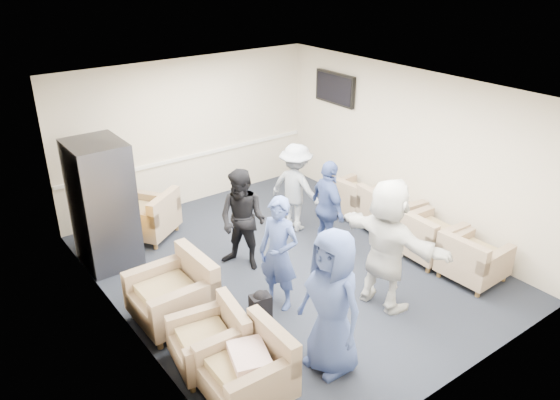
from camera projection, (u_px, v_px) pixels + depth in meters
floor at (288, 267)px, 8.29m from camera, size 6.00×6.00×0.00m
ceiling at (290, 91)px, 7.15m from camera, size 6.00×6.00×0.00m
back_wall at (189, 133)px, 9.91m from camera, size 5.00×0.02×2.70m
front_wall at (468, 279)px, 5.54m from camera, size 5.00×0.02×2.70m
left_wall at (119, 236)px, 6.37m from camera, size 0.02×6.00×2.70m
right_wall at (408, 150)px, 9.07m from camera, size 0.02×6.00×2.70m
chair_rail at (191, 156)px, 10.08m from camera, size 4.98×0.04×0.06m
tv at (335, 89)px, 10.06m from camera, size 0.10×1.00×0.58m
armchair_left_near at (251, 371)px, 5.77m from camera, size 0.87×0.87×0.68m
armchair_left_mid at (213, 342)px, 6.24m from camera, size 0.89×0.89×0.62m
armchair_left_far at (177, 295)px, 6.97m from camera, size 0.94×0.94×0.74m
armchair_right_near at (471, 261)px, 7.83m from camera, size 0.82×0.82×0.64m
armchair_right_midnear at (426, 238)px, 8.41m from camera, size 0.87×0.87×0.67m
armchair_right_midfar at (387, 214)px, 9.17m from camera, size 0.95×0.95×0.68m
armchair_right_far at (351, 199)px, 9.79m from camera, size 0.86×0.86×0.63m
armchair_corner at (150, 218)px, 9.02m from camera, size 1.18×1.18×0.68m
vending_machine at (103, 204)px, 8.05m from camera, size 0.78×0.92×1.93m
backpack at (260, 305)px, 7.01m from camera, size 0.29×0.23×0.45m
pillow at (249, 357)px, 5.69m from camera, size 0.52×0.59×0.15m
person_front_left at (332, 302)px, 5.97m from camera, size 0.60×0.88×1.75m
person_mid_left at (279, 254)px, 7.09m from camera, size 0.56×0.68×1.58m
person_back_left at (243, 220)px, 7.99m from camera, size 0.88×0.95×1.55m
person_back_right at (296, 188)px, 9.12m from camera, size 0.83×1.11×1.52m
person_mid_right at (328, 208)px, 8.39m from camera, size 0.57×0.96×1.53m
person_front_right at (387, 245)px, 7.07m from camera, size 0.73×1.74×1.83m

